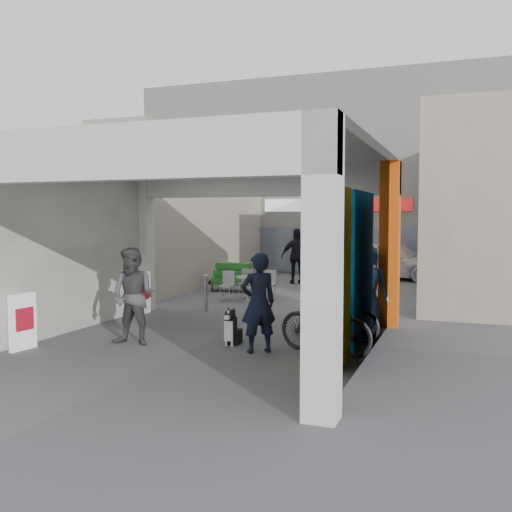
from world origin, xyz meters
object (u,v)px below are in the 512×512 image
at_px(border_collie, 232,330).
at_px(man_elderly, 368,287).
at_px(cafe_set, 247,289).
at_px(man_with_dog, 258,303).
at_px(man_crates, 297,256).
at_px(white_van, 393,260).
at_px(bicycle_front, 338,315).
at_px(man_back_turned, 134,296).
at_px(bicycle_rear, 325,323).
at_px(produce_stand, 232,280).

xyz_separation_m(border_collie, man_elderly, (2.06, 2.52, 0.59)).
height_order(cafe_set, border_collie, cafe_set).
distance_m(border_collie, man_elderly, 3.31).
xyz_separation_m(border_collie, man_with_dog, (0.66, -0.40, 0.59)).
distance_m(border_collie, man_crates, 9.69).
distance_m(cafe_set, border_collie, 5.69).
height_order(cafe_set, man_elderly, man_elderly).
relative_size(man_with_dog, man_elderly, 1.00).
height_order(border_collie, white_van, white_van).
bearing_deg(white_van, bicycle_front, -160.96).
distance_m(man_back_turned, man_elderly, 4.88).
bearing_deg(border_collie, man_back_turned, -166.88).
height_order(bicycle_front, bicycle_rear, bicycle_rear).
distance_m(man_crates, bicycle_front, 8.94).
relative_size(cafe_set, man_crates, 0.71).
xyz_separation_m(man_back_turned, bicycle_front, (3.39, 1.84, -0.45)).
bearing_deg(man_crates, man_back_turned, 65.56).
xyz_separation_m(man_back_turned, bicycle_rear, (3.44, 0.52, -0.36)).
distance_m(produce_stand, man_elderly, 6.65).
distance_m(man_with_dog, man_back_turned, 2.35).
height_order(produce_stand, man_elderly, man_elderly).
xyz_separation_m(man_crates, bicycle_front, (3.23, -8.33, -0.52)).
distance_m(cafe_set, man_back_turned, 6.05).
bearing_deg(border_collie, cafe_set, 101.18).
relative_size(cafe_set, bicycle_front, 0.81).
distance_m(produce_stand, bicycle_rear, 8.43).
bearing_deg(produce_stand, man_crates, 40.66).
xyz_separation_m(man_with_dog, man_back_turned, (-2.34, -0.22, 0.03)).
distance_m(border_collie, man_back_turned, 1.89).
xyz_separation_m(border_collie, white_van, (1.42, 12.28, 0.44)).
xyz_separation_m(produce_stand, white_van, (4.31, 5.36, 0.36)).
distance_m(man_elderly, bicycle_rear, 2.66).
bearing_deg(man_elderly, man_crates, 101.46).
bearing_deg(border_collie, bicycle_rear, -10.39).
height_order(border_collie, man_crates, man_crates).
bearing_deg(border_collie, man_crates, 91.94).
bearing_deg(bicycle_front, man_crates, 34.28).
relative_size(produce_stand, bicycle_rear, 0.76).
relative_size(man_elderly, bicycle_front, 1.03).
bearing_deg(man_elderly, bicycle_rear, -112.08).
bearing_deg(man_back_turned, man_elderly, 36.43).
xyz_separation_m(produce_stand, man_elderly, (4.95, -4.40, 0.52)).
bearing_deg(man_elderly, border_collie, -144.88).
bearing_deg(border_collie, white_van, 76.29).
xyz_separation_m(bicycle_front, bicycle_rear, (0.05, -1.32, 0.09)).
distance_m(bicycle_front, bicycle_rear, 1.33).
relative_size(produce_stand, white_van, 0.32).
height_order(cafe_set, bicycle_front, bicycle_front).
bearing_deg(bicycle_front, produce_stand, 51.95).
height_order(man_with_dog, man_back_turned, man_back_turned).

